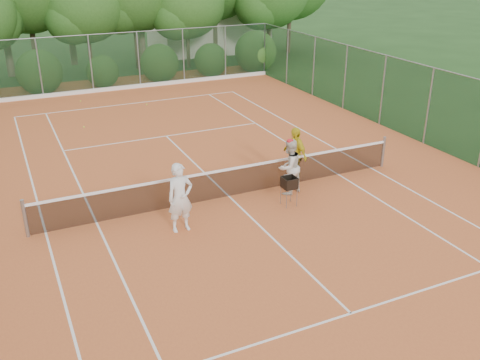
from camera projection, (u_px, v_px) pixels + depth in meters
name	position (u px, v px, depth m)	size (l,w,h in m)	color
ground	(229.00, 197.00, 16.71)	(120.00, 120.00, 0.00)	#1D4017
clay_court	(229.00, 197.00, 16.71)	(18.00, 36.00, 0.02)	#C6602D
club_building	(209.00, 30.00, 39.50)	(8.00, 5.00, 3.00)	beige
tennis_net	(229.00, 182.00, 16.50)	(11.97, 0.10, 1.10)	gray
player_white	(180.00, 198.00, 14.37)	(0.71, 0.47, 1.95)	silver
player_center_grp	(289.00, 167.00, 16.60)	(1.03, 0.91, 1.81)	beige
player_yellow	(295.00, 154.00, 17.50)	(1.08, 0.45, 1.85)	gold
ball_hopper	(289.00, 183.00, 15.88)	(0.40, 0.40, 0.91)	gray
stray_ball_a	(84.00, 127.00, 23.01)	(0.07, 0.07, 0.07)	#BEDF34
stray_ball_b	(81.00, 101.00, 26.84)	(0.07, 0.07, 0.07)	gold
stray_ball_c	(147.00, 104.00, 26.28)	(0.07, 0.07, 0.07)	#BEE334
court_markings	(229.00, 197.00, 16.70)	(11.03, 23.83, 0.01)	white
fence_back	(115.00, 62.00, 28.54)	(18.07, 0.07, 3.00)	#19381E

